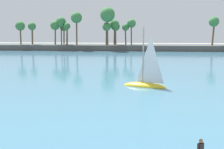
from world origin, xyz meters
TOP-DOWN VIEW (x-y plane):
  - sea at (0.00, 66.76)m, footprint 220.00×116.39m
  - palm_headland at (-2.52, 84.82)m, footprint 87.25×6.82m
  - sailboat_near_shore at (5.74, 28.93)m, footprint 5.71×3.23m

SIDE VIEW (x-z plane):
  - sea at x=0.00m, z-range 0.00..0.06m
  - sailboat_near_shore at x=5.74m, z-range -3.19..4.74m
  - palm_headland at x=-2.52m, z-range -3.38..10.16m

